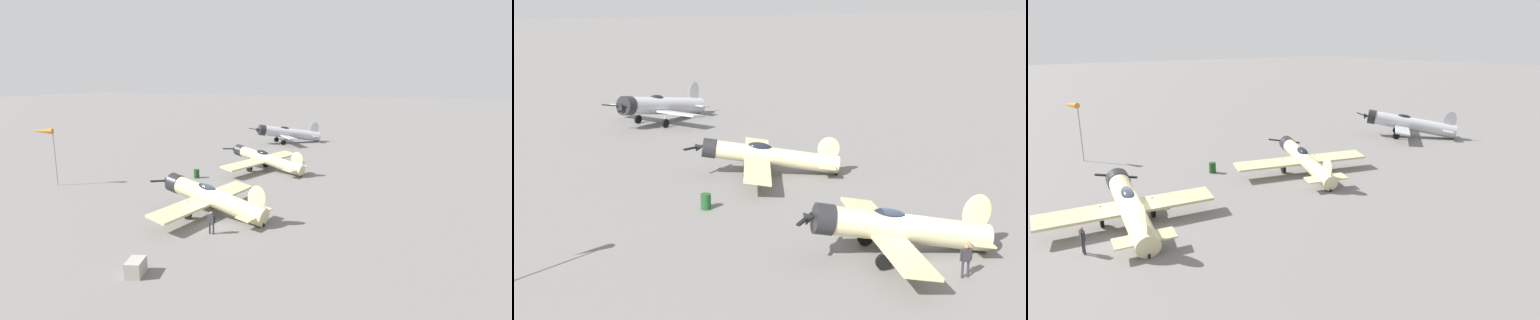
# 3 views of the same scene
# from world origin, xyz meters

# --- Properties ---
(ground_plane) EXTENTS (400.00, 400.00, 0.00)m
(ground_plane) POSITION_xyz_m (0.00, 0.00, 0.00)
(ground_plane) COLOR slate
(airplane_foreground) EXTENTS (11.02, 10.28, 3.10)m
(airplane_foreground) POSITION_xyz_m (-0.07, -0.48, 1.45)
(airplane_foreground) COLOR beige
(airplane_foreground) RESTS_ON ground_plane
(airplane_mid_apron) EXTENTS (11.95, 10.64, 2.76)m
(airplane_mid_apron) POSITION_xyz_m (-15.97, -2.28, 1.37)
(airplane_mid_apron) COLOR beige
(airplane_mid_apron) RESTS_ON ground_plane
(airplane_far_line) EXTENTS (9.41, 10.53, 3.37)m
(airplane_far_line) POSITION_xyz_m (-35.84, -6.24, 1.61)
(airplane_far_line) COLOR #B7BABF
(airplane_far_line) RESTS_ON ground_plane
(ground_crew_mechanic) EXTENTS (0.22, 0.63, 1.61)m
(ground_crew_mechanic) POSITION_xyz_m (3.25, 1.36, 0.98)
(ground_crew_mechanic) COLOR #2D2D33
(ground_crew_mechanic) RESTS_ON ground_plane
(fuel_drum) EXTENTS (0.64, 0.64, 0.93)m
(fuel_drum) POSITION_xyz_m (-9.97, -7.76, 0.47)
(fuel_drum) COLOR #19471E
(fuel_drum) RESTS_ON ground_plane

